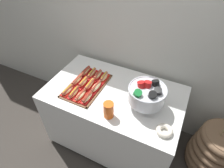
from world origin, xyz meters
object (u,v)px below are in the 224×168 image
hot_dog_4 (77,80)px  floor_vase (216,151)px  buffet_table (114,116)px  hot_dog_1 (74,93)px  hot_dog_0 (68,91)px  hot_dog_6 (90,85)px  hot_dog_9 (92,73)px  hot_dog_5 (83,82)px  hot_dog_11 (104,77)px  hot_dog_2 (81,95)px  hot_dog_7 (96,87)px  hot_dog_10 (98,75)px  hot_dog_8 (86,72)px  cup_stack (109,110)px  punch_bowl (147,94)px  serving_tray (87,86)px  donut (164,131)px  hot_dog_3 (87,98)px

hot_dog_4 → floor_vase: bearing=7.6°
buffet_table → hot_dog_1: 0.57m
buffet_table → hot_dog_0: bearing=-152.1°
hot_dog_6 → hot_dog_9: 0.18m
hot_dog_5 → hot_dog_11: bearing=47.4°
buffet_table → hot_dog_1: size_ratio=8.15×
hot_dog_4 → hot_dog_5: bearing=-0.3°
hot_dog_6 → hot_dog_1: bearing=-114.7°
hot_dog_2 → floor_vase: bearing=15.1°
hot_dog_7 → hot_dog_10: (-0.07, 0.17, -0.00)m
hot_dog_10 → hot_dog_5: bearing=-114.7°
hot_dog_0 → hot_dog_8: (0.00, 0.33, 0.00)m
hot_dog_6 → hot_dog_7: (0.07, -0.00, 0.00)m
hot_dog_1 → hot_dog_4: hot_dog_4 is taller
hot_dog_0 → cup_stack: bearing=-8.8°
floor_vase → hot_dog_6: bearing=-171.6°
buffet_table → hot_dog_0: 0.61m
punch_bowl → hot_dog_4: bearing=179.8°
hot_dog_11 → serving_tray: bearing=-124.6°
hot_dog_6 → donut: bearing=-13.4°
hot_dog_7 → hot_dog_9: size_ratio=1.05×
hot_dog_11 → hot_dog_2: bearing=-103.1°
buffet_table → floor_vase: bearing=7.9°
hot_dog_7 → hot_dog_6: bearing=179.7°
hot_dog_0 → hot_dog_10: (0.15, 0.33, 0.00)m
hot_dog_7 → punch_bowl: (0.51, -0.00, 0.13)m
serving_tray → hot_dog_7: size_ratio=2.88×
hot_dog_1 → buffet_table: bearing=33.1°
hot_dog_3 → hot_dog_4: size_ratio=0.89×
hot_dog_7 → hot_dog_8: size_ratio=1.04×
hot_dog_8 → hot_dog_11: 0.23m
hot_dog_6 → cup_stack: bearing=-35.6°
hot_dog_11 → donut: size_ratio=1.15×
hot_dog_8 → hot_dog_9: bearing=-0.3°
hot_dog_5 → hot_dog_7: size_ratio=0.87×
hot_dog_5 → punch_bowl: punch_bowl is taller
hot_dog_1 → hot_dog_9: 0.33m
hot_dog_4 → hot_dog_10: size_ratio=1.11×
hot_dog_8 → hot_dog_9: size_ratio=1.00×
hot_dog_8 → hot_dog_9: 0.08m
hot_dog_9 → hot_dog_10: 0.08m
serving_tray → hot_dog_1: hot_dog_1 is taller
punch_bowl → hot_dog_1: bearing=-166.1°
cup_stack → hot_dog_8: bearing=140.0°
hot_dog_4 → punch_bowl: 0.75m
buffet_table → hot_dog_11: bearing=146.1°
serving_tray → hot_dog_8: bearing=124.0°
hot_dog_4 → hot_dog_6: hot_dog_4 is taller
hot_dog_0 → hot_dog_10: bearing=65.3°
buffet_table → hot_dog_9: hot_dog_9 is taller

